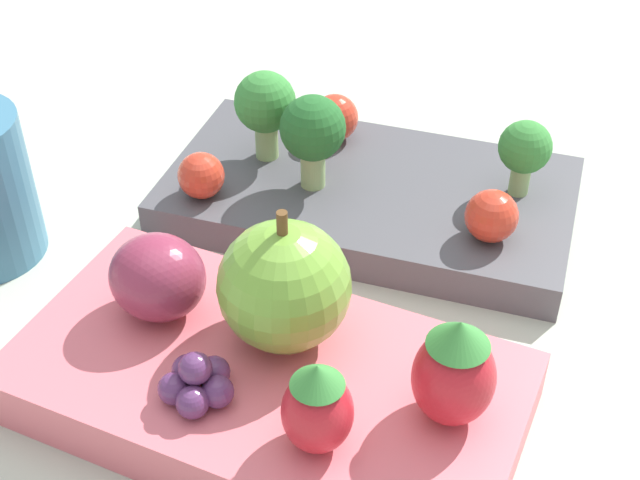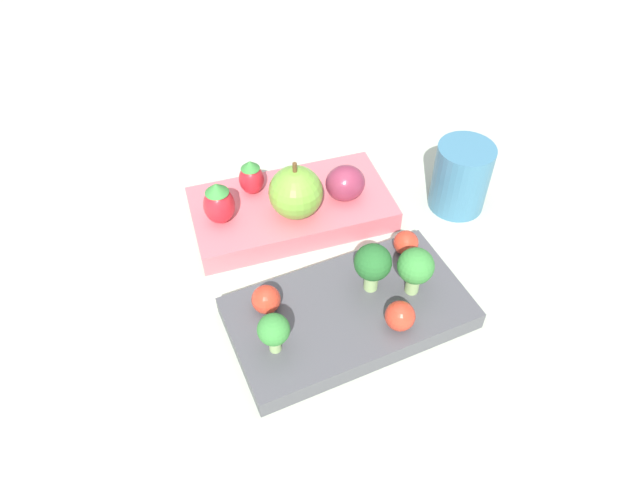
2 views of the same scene
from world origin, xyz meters
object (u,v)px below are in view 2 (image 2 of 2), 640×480
object	(u,v)px
broccoli_floret_2	(373,264)
bento_box_savoury	(349,313)
drinking_cup	(461,177)
cherry_tomato_0	(266,299)
cherry_tomato_2	(400,316)
apple	(291,194)
strawberry_1	(251,177)
cherry_tomato_1	(406,243)
grape_cluster	(299,177)
bento_box_fruit	(296,208)
broccoli_floret_0	(274,331)
broccoli_floret_1	(415,267)
plum	(345,183)
strawberry_0	(219,203)

from	to	relation	value
broccoli_floret_2	bento_box_savoury	bearing A→B (deg)	28.70
broccoli_floret_2	drinking_cup	xyz separation A→B (m)	(-0.15, -0.10, -0.01)
cherry_tomato_0	cherry_tomato_2	size ratio (longest dim) A/B	0.98
cherry_tomato_0	drinking_cup	bearing A→B (deg)	-159.74
apple	strawberry_1	xyz separation A→B (m)	(0.03, -0.05, -0.01)
apple	bento_box_savoury	bearing A→B (deg)	96.84
cherry_tomato_2	drinking_cup	size ratio (longest dim) A/B	0.35
cherry_tomato_1	grape_cluster	distance (m)	0.15
bento_box_savoury	cherry_tomato_0	distance (m)	0.08
strawberry_1	drinking_cup	xyz separation A→B (m)	(-0.22, 0.07, -0.01)
bento_box_fruit	cherry_tomato_1	size ratio (longest dim) A/B	8.66
broccoli_floret_0	cherry_tomato_2	size ratio (longest dim) A/B	1.56
cherry_tomato_1	cherry_tomato_2	xyz separation A→B (m)	(0.04, 0.08, 0.00)
broccoli_floret_1	bento_box_savoury	bearing A→B (deg)	-0.84
cherry_tomato_2	drinking_cup	world-z (taller)	drinking_cup
plum	grape_cluster	distance (m)	0.06
broccoli_floret_0	bento_box_fruit	bearing A→B (deg)	-112.18
apple	strawberry_1	distance (m)	0.06
bento_box_savoury	strawberry_0	world-z (taller)	strawberry_0
cherry_tomato_0	drinking_cup	distance (m)	0.27
bento_box_fruit	grape_cluster	distance (m)	0.04
bento_box_fruit	cherry_tomato_2	world-z (taller)	cherry_tomato_2
cherry_tomato_0	grape_cluster	bearing A→B (deg)	-117.19
broccoli_floret_2	grape_cluster	xyz separation A→B (m)	(0.02, -0.17, -0.02)
cherry_tomato_1	cherry_tomato_2	distance (m)	0.09
broccoli_floret_2	cherry_tomato_2	bearing A→B (deg)	98.86
cherry_tomato_1	strawberry_0	distance (m)	0.20
bento_box_fruit	broccoli_floret_2	size ratio (longest dim) A/B	4.06
strawberry_0	plum	xyz separation A→B (m)	(-0.14, 0.01, -0.00)
cherry_tomato_1	drinking_cup	size ratio (longest dim) A/B	0.32
apple	strawberry_0	size ratio (longest dim) A/B	1.33
bento_box_fruit	cherry_tomato_2	distance (m)	0.19
apple	bento_box_fruit	bearing A→B (deg)	-115.04
bento_box_savoury	cherry_tomato_1	bearing A→B (deg)	-148.74
apple	strawberry_0	distance (m)	0.08
bento_box_savoury	cherry_tomato_0	size ratio (longest dim) A/B	8.63
cherry_tomato_0	drinking_cup	size ratio (longest dim) A/B	0.34
broccoli_floret_1	plum	world-z (taller)	broccoli_floret_1
bento_box_fruit	broccoli_floret_0	bearing A→B (deg)	67.82
grape_cluster	drinking_cup	size ratio (longest dim) A/B	0.39
broccoli_floret_1	drinking_cup	bearing A→B (deg)	-134.12
broccoli_floret_0	broccoli_floret_2	xyz separation A→B (m)	(-0.11, -0.04, 0.01)
plum	cherry_tomato_2	bearing A→B (deg)	86.02
bento_box_fruit	drinking_cup	bearing A→B (deg)	167.93
apple	strawberry_1	size ratio (longest dim) A/B	1.58
bento_box_fruit	strawberry_0	distance (m)	0.09
bento_box_fruit	apple	bearing A→B (deg)	64.96
broccoli_floret_0	cherry_tomato_0	xyz separation A→B (m)	(-0.00, -0.05, -0.01)
apple	strawberry_0	bearing A→B (deg)	-11.14
bento_box_savoury	strawberry_1	distance (m)	0.19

